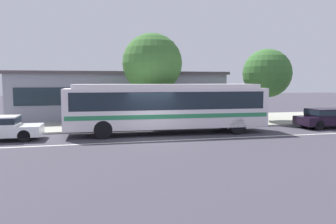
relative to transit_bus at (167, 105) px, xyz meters
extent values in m
plane|color=#3A3741|center=(-1.19, -1.52, -1.71)|extent=(120.00, 120.00, 0.00)
cube|color=#98978B|center=(-1.19, 5.35, -1.65)|extent=(60.00, 8.00, 0.12)
cube|color=silver|center=(-1.19, -2.32, -1.71)|extent=(56.00, 0.16, 0.01)
cube|color=white|center=(-0.02, 0.00, -0.15)|extent=(11.86, 2.84, 2.28)
cube|color=white|center=(-0.02, 0.00, 1.11)|extent=(10.91, 2.51, 0.24)
cube|color=#19232D|center=(-0.02, 0.00, 0.31)|extent=(11.16, 2.84, 1.00)
cube|color=#2A8151|center=(-0.02, 0.00, -0.56)|extent=(11.63, 2.85, 0.24)
cube|color=#19232D|center=(5.82, -0.19, 0.31)|extent=(0.19, 2.16, 1.09)
cylinder|color=black|center=(4.02, 0.96, -1.21)|extent=(1.01, 0.31, 1.00)
cylinder|color=black|center=(3.95, -1.22, -1.21)|extent=(1.01, 0.31, 1.00)
cylinder|color=black|center=(-3.75, 1.21, -1.21)|extent=(1.01, 0.31, 1.00)
cylinder|color=black|center=(-3.82, -0.96, -1.21)|extent=(1.01, 0.31, 1.00)
cylinder|color=black|center=(-7.75, 0.52, -1.39)|extent=(0.65, 0.25, 0.64)
cylinder|color=black|center=(-7.81, -1.00, -1.39)|extent=(0.65, 0.25, 0.64)
cube|color=black|center=(11.27, -0.13, -1.20)|extent=(4.71, 1.85, 0.55)
cube|color=black|center=(11.04, -0.14, -0.67)|extent=(2.65, 1.60, 0.50)
cube|color=#19232D|center=(11.04, -0.14, -0.65)|extent=(2.69, 1.62, 0.32)
cylinder|color=black|center=(9.72, 0.62, -1.39)|extent=(0.64, 0.23, 0.64)
cylinder|color=black|center=(9.74, -0.93, -1.39)|extent=(0.64, 0.23, 0.64)
cylinder|color=navy|center=(3.13, 2.78, -1.15)|extent=(0.14, 0.14, 0.87)
cylinder|color=navy|center=(3.29, 2.78, -1.15)|extent=(0.14, 0.14, 0.87)
cylinder|color=#C3402E|center=(3.21, 2.78, -0.39)|extent=(0.36, 0.36, 0.65)
sphere|color=#BEA78D|center=(3.21, 2.78, 0.05)|extent=(0.24, 0.24, 0.24)
cylinder|color=#2D284C|center=(4.77, 1.91, -1.16)|extent=(0.14, 0.14, 0.86)
cylinder|color=#2D284C|center=(4.62, 1.84, -1.16)|extent=(0.14, 0.14, 0.86)
cylinder|color=#399A57|center=(4.70, 1.88, -0.46)|extent=(0.46, 0.46, 0.55)
sphere|color=#B4878D|center=(4.70, 1.88, -0.07)|extent=(0.22, 0.22, 0.22)
cylinder|color=#706C55|center=(3.46, 1.73, -1.14)|extent=(0.14, 0.14, 0.89)
cylinder|color=#706C55|center=(3.51, 1.88, -1.14)|extent=(0.14, 0.14, 0.89)
cylinder|color=#8F509C|center=(3.49, 1.81, -0.38)|extent=(0.43, 0.43, 0.63)
sphere|color=tan|center=(3.49, 1.81, 0.05)|extent=(0.23, 0.23, 0.23)
cylinder|color=brown|center=(-0.19, 3.64, -0.20)|extent=(0.35, 0.35, 2.78)
sphere|color=#37642C|center=(-0.19, 3.64, 2.63)|extent=(4.12, 4.12, 4.12)
cylinder|color=brown|center=(8.69, 3.78, -0.44)|extent=(0.34, 0.34, 2.31)
sphere|color=#35642D|center=(8.69, 3.78, 2.00)|extent=(3.67, 3.67, 3.67)
cube|color=gray|center=(-1.90, 11.00, 0.11)|extent=(16.97, 8.98, 3.63)
cube|color=#19232D|center=(-1.90, 6.49, 0.29)|extent=(15.61, 0.04, 1.31)
cube|color=#463D44|center=(-1.90, 11.00, 2.04)|extent=(17.37, 9.38, 0.24)
camera|label=1|loc=(-4.69, -19.36, 1.43)|focal=36.06mm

